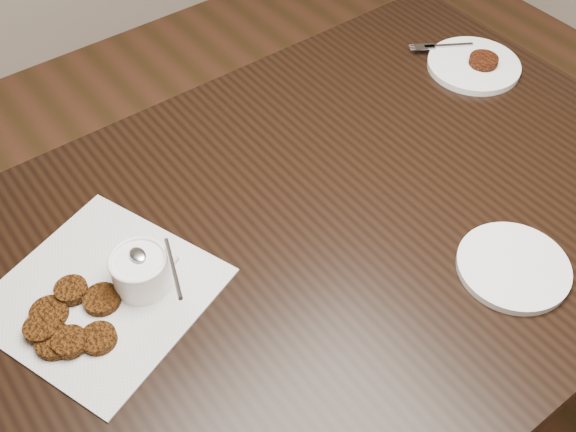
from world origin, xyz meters
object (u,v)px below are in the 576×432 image
(napkin, at_px, (102,294))
(plate_empty, at_px, (513,267))
(plate_with_patty, at_px, (474,62))
(table, at_px, (307,341))
(sauce_ramekin, at_px, (137,259))

(napkin, bearing_deg, plate_empty, -32.56)
(plate_with_patty, bearing_deg, plate_empty, -130.66)
(plate_with_patty, bearing_deg, napkin, -176.29)
(napkin, height_order, plate_with_patty, plate_with_patty)
(napkin, relative_size, plate_empty, 1.70)
(table, relative_size, plate_with_patty, 7.19)
(table, height_order, sauce_ramekin, sauce_ramekin)
(table, distance_m, plate_empty, 0.52)
(napkin, distance_m, plate_with_patty, 0.96)
(table, distance_m, plate_with_patty, 0.73)
(napkin, height_order, sauce_ramekin, sauce_ramekin)
(table, relative_size, plate_empty, 7.81)
(sauce_ramekin, distance_m, plate_empty, 0.63)
(napkin, xyz_separation_m, sauce_ramekin, (0.07, -0.02, 0.07))
(sauce_ramekin, bearing_deg, plate_with_patty, 5.48)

